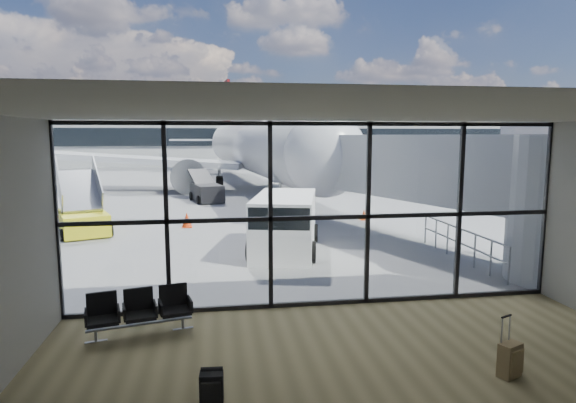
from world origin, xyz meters
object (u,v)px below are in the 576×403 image
object	(u,v)px
belt_loader	(206,191)
mobile_stairs	(83,219)
seating_row	(139,309)
backpack	(212,388)
suitcase	(510,360)
airliner	(255,148)
service_van	(285,223)

from	to	relation	value
belt_loader	mobile_stairs	world-z (taller)	mobile_stairs
seating_row	backpack	size ratio (longest dim) A/B	3.92
belt_loader	mobile_stairs	xyz separation A→B (m)	(-5.08, -9.57, -0.02)
mobile_stairs	backpack	bearing A→B (deg)	-90.01
seating_row	suitcase	xyz separation A→B (m)	(6.61, -2.93, -0.20)
suitcase	belt_loader	size ratio (longest dim) A/B	0.24
airliner	service_van	world-z (taller)	airliner
backpack	service_van	world-z (taller)	service_van
mobile_stairs	seating_row	bearing A→B (deg)	-91.62
backpack	belt_loader	size ratio (longest dim) A/B	0.12
suitcase	service_van	size ratio (longest dim) A/B	0.21
seating_row	backpack	bearing A→B (deg)	-76.44
suitcase	backpack	bearing A→B (deg)	156.41
seating_row	mobile_stairs	distance (m)	11.97
service_van	mobile_stairs	distance (m)	9.30
mobile_stairs	airliner	bearing A→B (deg)	43.03
seating_row	airliner	xyz separation A→B (m)	(4.95, 29.72, 2.66)
suitcase	service_van	bearing A→B (deg)	80.44
suitcase	airliner	size ratio (longest dim) A/B	0.03
suitcase	belt_loader	world-z (taller)	belt_loader
service_van	backpack	bearing A→B (deg)	-91.61
backpack	airliner	bearing A→B (deg)	87.70
airliner	seating_row	bearing A→B (deg)	-105.27
backpack	service_van	size ratio (longest dim) A/B	0.11
suitcase	airliner	world-z (taller)	airliner
seating_row	belt_loader	world-z (taller)	belt_loader
backpack	suitcase	xyz separation A→B (m)	(5.10, 0.06, 0.06)
backpack	suitcase	world-z (taller)	suitcase
airliner	service_van	bearing A→B (deg)	-97.96
suitcase	service_van	world-z (taller)	service_van
backpack	airliner	distance (m)	33.02
mobile_stairs	service_van	bearing A→B (deg)	-50.64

